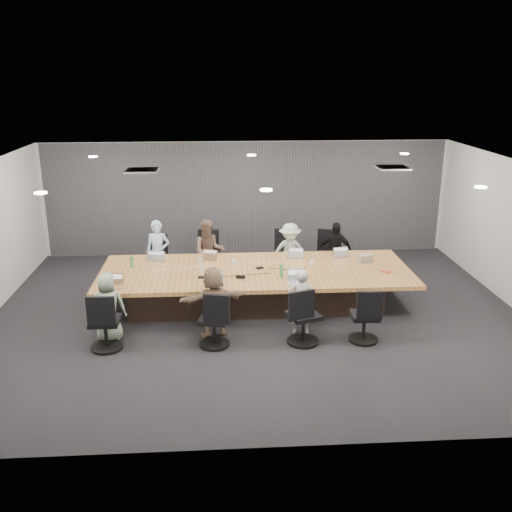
{
  "coord_description": "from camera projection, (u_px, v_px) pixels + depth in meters",
  "views": [
    {
      "loc": [
        -0.69,
        -9.91,
        4.41
      ],
      "look_at": [
        0.0,
        0.4,
        1.05
      ],
      "focal_mm": 40.0,
      "sensor_mm": 36.0,
      "label": 1
    }
  ],
  "objects": [
    {
      "name": "chair_7",
      "position": [
        364.0,
        320.0,
        9.66
      ],
      "size": [
        0.56,
        0.56,
        0.78
      ],
      "primitive_type": null,
      "rotation": [
        0.0,
        0.0,
        -0.06
      ],
      "color": "black",
      "rests_on": "ground"
    },
    {
      "name": "chair_2",
      "position": [
        288.0,
        257.0,
        12.82
      ],
      "size": [
        0.69,
        0.69,
        0.83
      ],
      "primitive_type": null,
      "rotation": [
        0.0,
        0.0,
        2.89
      ],
      "color": "black",
      "rests_on": "ground"
    },
    {
      "name": "laptop_5",
      "position": [
        214.0,
        285.0,
        10.24
      ],
      "size": [
        0.36,
        0.25,
        0.02
      ],
      "primitive_type": "cube",
      "rotation": [
        0.0,
        0.0,
        0.04
      ],
      "color": "#B2B2B7",
      "rests_on": "conference_table"
    },
    {
      "name": "floor",
      "position": [
        257.0,
        315.0,
        10.81
      ],
      "size": [
        10.0,
        8.0,
        0.0
      ],
      "primitive_type": "cube",
      "color": "black",
      "rests_on": "ground"
    },
    {
      "name": "mic_right",
      "position": [
        260.0,
        268.0,
        11.12
      ],
      "size": [
        0.16,
        0.14,
        0.03
      ],
      "primitive_type": "cube",
      "rotation": [
        0.0,
        0.0,
        0.41
      ],
      "color": "black",
      "rests_on": "conference_table"
    },
    {
      "name": "bottle_green_left",
      "position": [
        132.0,
        262.0,
        11.15
      ],
      "size": [
        0.06,
        0.06,
        0.22
      ],
      "primitive_type": "cylinder",
      "rotation": [
        0.0,
        0.0,
        -0.02
      ],
      "color": "#348D40",
      "rests_on": "conference_table"
    },
    {
      "name": "chair_6",
      "position": [
        303.0,
        320.0,
        9.59
      ],
      "size": [
        0.73,
        0.73,
        0.84
      ],
      "primitive_type": null,
      "rotation": [
        0.0,
        0.0,
        0.34
      ],
      "color": "black",
      "rests_on": "ground"
    },
    {
      "name": "person_2",
      "position": [
        290.0,
        252.0,
        12.42
      ],
      "size": [
        0.86,
        0.52,
        1.29
      ],
      "primitive_type": "imported",
      "rotation": [
        0.0,
        0.0,
        6.34
      ],
      "color": "#ACC2B2",
      "rests_on": "ground"
    },
    {
      "name": "snack_packet",
      "position": [
        386.0,
        271.0,
        10.9
      ],
      "size": [
        0.19,
        0.18,
        0.04
      ],
      "primitive_type": "cube",
      "rotation": [
        0.0,
        0.0,
        -0.6
      ],
      "color": "#D65036",
      "rests_on": "conference_table"
    },
    {
      "name": "chair_5",
      "position": [
        214.0,
        324.0,
        9.5
      ],
      "size": [
        0.64,
        0.64,
        0.8
      ],
      "primitive_type": null,
      "rotation": [
        0.0,
        0.0,
        -0.22
      ],
      "color": "black",
      "rests_on": "ground"
    },
    {
      "name": "chair_0",
      "position": [
        160.0,
        262.0,
        12.66
      ],
      "size": [
        0.55,
        0.55,
        0.72
      ],
      "primitive_type": null,
      "rotation": [
        0.0,
        0.0,
        3.01
      ],
      "color": "black",
      "rests_on": "ground"
    },
    {
      "name": "person_3",
      "position": [
        335.0,
        251.0,
        12.48
      ],
      "size": [
        0.82,
        0.5,
        1.3
      ],
      "primitive_type": "imported",
      "rotation": [
        0.0,
        0.0,
        6.03
      ],
      "color": "black",
      "rests_on": "ground"
    },
    {
      "name": "conference_table",
      "position": [
        256.0,
        286.0,
        11.16
      ],
      "size": [
        6.0,
        2.2,
        0.74
      ],
      "color": "#2F201A",
      "rests_on": "ground"
    },
    {
      "name": "chair_1",
      "position": [
        210.0,
        258.0,
        12.71
      ],
      "size": [
        0.62,
        0.62,
        0.87
      ],
      "primitive_type": null,
      "rotation": [
        0.0,
        0.0,
        3.08
      ],
      "color": "black",
      "rests_on": "ground"
    },
    {
      "name": "cup_white_far",
      "position": [
        234.0,
        262.0,
        11.31
      ],
      "size": [
        0.12,
        0.12,
        0.11
      ],
      "primitive_type": "cylinder",
      "rotation": [
        0.0,
        0.0,
        0.37
      ],
      "color": "white",
      "rests_on": "conference_table"
    },
    {
      "name": "canvas_bag",
      "position": [
        364.0,
        258.0,
        11.48
      ],
      "size": [
        0.33,
        0.26,
        0.15
      ],
      "primitive_type": "cube",
      "rotation": [
        0.0,
        0.0,
        0.34
      ],
      "color": "gray",
      "rests_on": "conference_table"
    },
    {
      "name": "laptop_2",
      "position": [
        293.0,
        256.0,
        11.87
      ],
      "size": [
        0.33,
        0.27,
        0.02
      ],
      "primitive_type": "cube",
      "rotation": [
        0.0,
        0.0,
        2.9
      ],
      "color": "#B2B2B7",
      "rests_on": "conference_table"
    },
    {
      "name": "mug_brown",
      "position": [
        114.0,
        276.0,
        10.54
      ],
      "size": [
        0.12,
        0.12,
        0.12
      ],
      "primitive_type": "cylinder",
      "rotation": [
        0.0,
        0.0,
        0.36
      ],
      "color": "brown",
      "rests_on": "conference_table"
    },
    {
      "name": "person_5",
      "position": [
        214.0,
        302.0,
        9.76
      ],
      "size": [
        1.23,
        0.65,
        1.27
      ],
      "primitive_type": "imported",
      "rotation": [
        0.0,
        0.0,
        3.38
      ],
      "color": "#826751",
      "rests_on": "ground"
    },
    {
      "name": "laptop_1",
      "position": [
        209.0,
        257.0,
        11.75
      ],
      "size": [
        0.34,
        0.27,
        0.02
      ],
      "primitive_type": "cube",
      "rotation": [
        0.0,
        0.0,
        2.89
      ],
      "color": "#8C6647",
      "rests_on": "conference_table"
    },
    {
      "name": "mic_left",
      "position": [
        202.0,
        277.0,
        10.61
      ],
      "size": [
        0.15,
        0.12,
        0.03
      ],
      "primitive_type": "cube",
      "rotation": [
        0.0,
        0.0,
        -0.22
      ],
      "color": "black",
      "rests_on": "conference_table"
    },
    {
      "name": "laptop_0",
      "position": [
        155.0,
        258.0,
        11.69
      ],
      "size": [
        0.4,
        0.32,
        0.02
      ],
      "primitive_type": "cube",
      "rotation": [
        0.0,
        0.0,
        2.88
      ],
      "color": "#B2B2B7",
      "rests_on": "conference_table"
    },
    {
      "name": "wall_back",
      "position": [
        246.0,
        198.0,
        14.17
      ],
      "size": [
        10.0,
        0.0,
        2.8
      ],
      "primitive_type": "cube",
      "rotation": [
        1.57,
        0.0,
        0.0
      ],
      "color": "#BDBCBA",
      "rests_on": "ground"
    },
    {
      "name": "person_0",
      "position": [
        158.0,
        253.0,
        12.22
      ],
      "size": [
        0.53,
        0.36,
        1.4
      ],
      "primitive_type": "imported",
      "rotation": [
        0.0,
        0.0,
        6.23
      ],
      "color": "#ACC3E1",
      "rests_on": "ground"
    },
    {
      "name": "laptop_3",
      "position": [
        340.0,
        255.0,
        11.93
      ],
      "size": [
        0.34,
        0.26,
        0.02
      ],
      "primitive_type": "cube",
      "rotation": [
        0.0,
        0.0,
        3.31
      ],
      "color": "#B2B2B7",
      "rests_on": "conference_table"
    },
    {
      "name": "person_1",
      "position": [
        209.0,
        252.0,
        12.29
      ],
      "size": [
        0.71,
        0.56,
        1.4
      ],
      "primitive_type": "imported",
      "rotation": [
        0.0,
        0.0,
        6.33
      ],
      "color": "brown",
      "rests_on": "ground"
    },
    {
      "name": "laptop_6",
      "position": [
        297.0,
        283.0,
        10.34
      ],
      "size": [
        0.35,
        0.25,
        0.02
      ],
      "primitive_type": "cube",
      "rotation": [
        0.0,
        0.0,
        0.06
      ],
      "color": "#B2B2B7",
      "rests_on": "conference_table"
    },
    {
      "name": "ceiling",
      "position": [
        258.0,
        168.0,
        9.95
      ],
      "size": [
        10.0,
        8.0,
        0.0
      ],
      "primitive_type": "cube",
      "color": "white",
      "rests_on": "wall_back"
    },
    {
      "name": "person_4",
      "position": [
        108.0,
        307.0,
        9.65
      ],
      "size": [
        0.61,
        0.41,
        1.21
      ],
      "primitive_type": "imported",
      "rotation": [
        0.0,
        0.0,
        3.18
      ],
      "color": "gray",
      "rests_on": "ground"
    },
    {
      "name": "chair_3",
      "position": [
        331.0,
        257.0,
        12.89
      ],
      "size": [
        0.68,
        0.68,
        0.79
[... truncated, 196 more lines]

